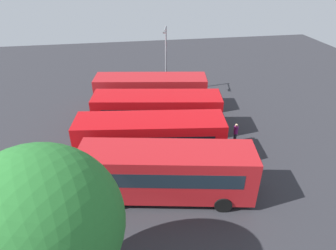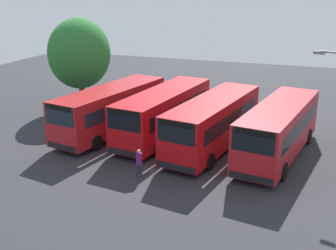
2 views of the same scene
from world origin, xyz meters
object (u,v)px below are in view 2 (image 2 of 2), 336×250
object	(u,v)px
bus_center_left	(164,112)
pedestrian	(139,161)
bus_far_right	(279,129)
bus_center_right	(213,122)
bus_far_left	(111,109)
depot_tree	(79,53)

from	to	relation	value
bus_center_left	pedestrian	distance (m)	6.64
bus_center_left	bus_far_right	distance (m)	7.68
bus_far_right	pedestrian	world-z (taller)	bus_far_right
bus_far_right	bus_center_left	bearing A→B (deg)	-87.80
bus_center_right	bus_far_right	distance (m)	3.99
bus_center_left	pedestrian	bearing A→B (deg)	16.45
bus_far_left	bus_center_right	size ratio (longest dim) A/B	1.00
bus_far_left	bus_center_left	size ratio (longest dim) A/B	1.01
bus_center_right	depot_tree	xyz separation A→B (m)	(-5.50, -12.68, 2.77)
bus_far_left	pedestrian	bearing A→B (deg)	48.97
depot_tree	bus_center_left	bearing A→B (deg)	63.26
bus_far_left	bus_center_left	bearing A→B (deg)	108.61
pedestrian	bus_far_left	bearing A→B (deg)	28.80
bus_center_right	bus_far_right	xyz separation A→B (m)	(-0.04, 3.99, 0.00)
bus_center_right	depot_tree	size ratio (longest dim) A/B	1.36
bus_far_right	depot_tree	xyz separation A→B (m)	(-5.46, -16.67, 2.77)
bus_center_left	bus_far_left	bearing A→B (deg)	-74.77
bus_far_left	bus_far_right	distance (m)	11.32
bus_far_right	pedestrian	distance (m)	8.68
bus_center_left	depot_tree	bearing A→B (deg)	-109.45
bus_far_left	bus_center_left	distance (m)	3.72
bus_far_left	bus_far_right	xyz separation A→B (m)	(0.39, 11.31, 0.00)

